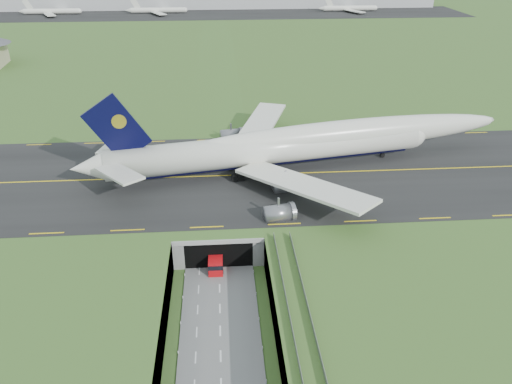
{
  "coord_description": "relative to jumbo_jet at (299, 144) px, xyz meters",
  "views": [
    {
      "loc": [
        1.16,
        -64.48,
        53.2
      ],
      "look_at": [
        7.45,
        20.0,
        8.7
      ],
      "focal_mm": 35.0,
      "sensor_mm": 36.0,
      "label": 1
    }
  ],
  "objects": [
    {
      "name": "jumbo_jet",
      "position": [
        0.0,
        0.0,
        0.0
      ],
      "size": [
        97.28,
        61.39,
        20.66
      ],
      "rotation": [
        0.0,
        0.0,
        0.18
      ],
      "color": "silver",
      "rests_on": "ground"
    },
    {
      "name": "guideway",
      "position": [
        -7.25,
        -55.38,
        -6.24
      ],
      "size": [
        3.0,
        53.0,
        7.05
      ],
      "color": "#A8A8A3",
      "rests_on": "ground"
    },
    {
      "name": "airfield_deck",
      "position": [
        -18.25,
        -36.26,
        -8.56
      ],
      "size": [
        800.0,
        800.0,
        6.0
      ],
      "primitive_type": "cube",
      "color": "gray",
      "rests_on": "ground"
    },
    {
      "name": "taxiway",
      "position": [
        -18.25,
        -3.26,
        -5.47
      ],
      "size": [
        800.0,
        44.0,
        0.18
      ],
      "primitive_type": "cube",
      "color": "black",
      "rests_on": "airfield_deck"
    },
    {
      "name": "ground",
      "position": [
        -18.25,
        -36.26,
        -11.56
      ],
      "size": [
        900.0,
        900.0,
        0.0
      ],
      "primitive_type": "plane",
      "color": "#415C24",
      "rests_on": "ground"
    },
    {
      "name": "trench_road",
      "position": [
        -18.25,
        -43.76,
        -11.46
      ],
      "size": [
        12.0,
        75.0,
        0.2
      ],
      "primitive_type": "cube",
      "color": "slate",
      "rests_on": "ground"
    },
    {
      "name": "tunnel_portal",
      "position": [
        -18.25,
        -19.55,
        -8.23
      ],
      "size": [
        17.0,
        22.3,
        6.0
      ],
      "color": "gray",
      "rests_on": "ground"
    },
    {
      "name": "shuttle_tram",
      "position": [
        -18.82,
        -27.82,
        -10.02
      ],
      "size": [
        2.69,
        6.8,
        2.78
      ],
      "rotation": [
        0.0,
        0.0,
        -0.01
      ],
      "color": "#B90C11",
      "rests_on": "ground"
    }
  ]
}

